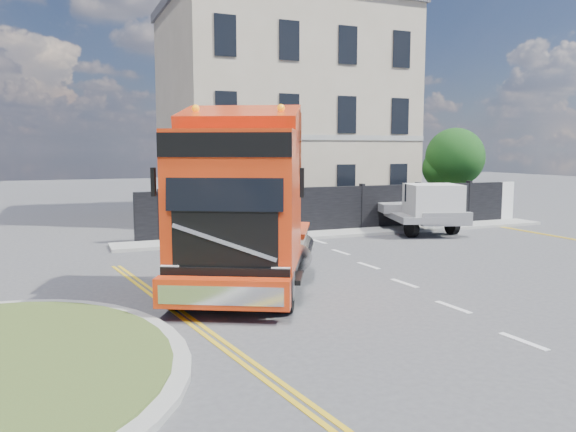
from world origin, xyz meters
name	(u,v)px	position (x,y,z in m)	size (l,w,h in m)	color
ground	(299,290)	(0.00, 0.00, 0.00)	(120.00, 120.00, 0.00)	#424244
hoarding_fence	(353,208)	(6.55, 9.00, 1.00)	(18.80, 0.25, 2.00)	black
georgian_building	(280,111)	(6.00, 16.50, 5.77)	(12.30, 10.30, 12.80)	#B8AA92
tree	(452,160)	(14.38, 12.10, 3.05)	(3.20, 3.20, 4.80)	#382619
pavement_far	(352,233)	(6.00, 8.10, 0.06)	(20.00, 1.60, 0.12)	#979892
truck	(242,212)	(-1.40, 0.38, 2.05)	(6.01, 8.07, 4.57)	black
flatbed_pickup	(424,207)	(8.87, 6.96, 1.17)	(3.57, 5.69, 2.18)	slate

